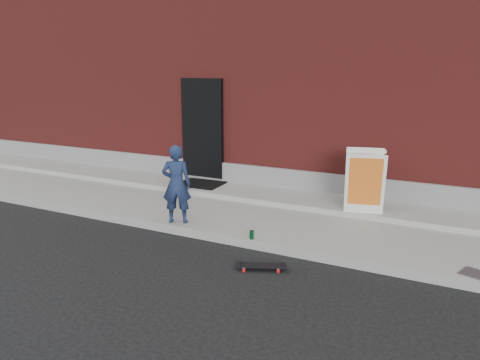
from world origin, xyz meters
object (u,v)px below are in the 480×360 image
Objects in this scene: child at (176,184)px; skateboard at (261,266)px; pizza_sign at (365,181)px; soda_can at (252,235)px.

child reaches higher than skateboard.
child is 1.94× the size of skateboard.
skateboard is 2.82m from pizza_sign.
child is at bearing 174.28° from soda_can.
soda_can is (1.50, -0.15, -0.61)m from child.
soda_can is (-1.27, -1.92, -0.59)m from pizza_sign.
soda_can is at bearing 149.52° from child.
pizza_sign reaches higher than skateboard.
pizza_sign is 8.23× the size of soda_can.
pizza_sign is at bearing -172.05° from child.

